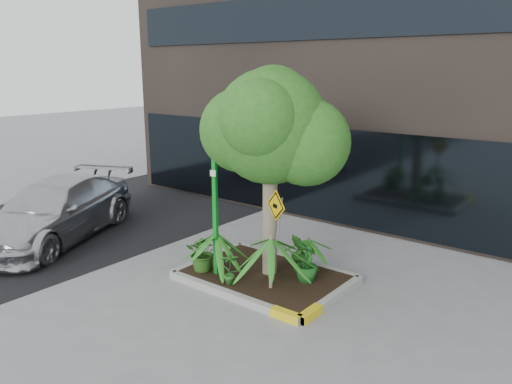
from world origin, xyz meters
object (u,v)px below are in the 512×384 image
Objects in this scene: tree at (271,127)px; street_sign_post at (219,194)px; cattle_sign at (276,222)px; parked_car at (55,210)px.

tree is 1.47× the size of street_sign_post.
street_sign_post is 1.53× the size of cattle_sign.
street_sign_post is at bearing -151.64° from cattle_sign.
tree reaches higher than cattle_sign.
tree reaches higher than parked_car.
tree is at bearing 29.91° from street_sign_post.
cattle_sign is at bearing -44.86° from tree.
street_sign_post is 1.36m from cattle_sign.
tree is 6.45m from parked_car.
street_sign_post is at bearing -140.42° from tree.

